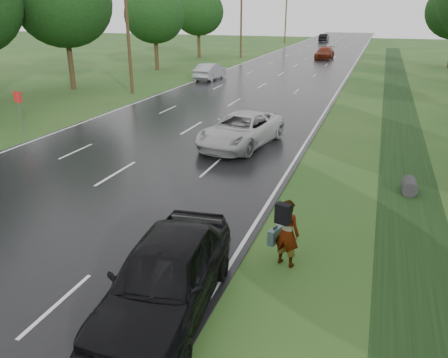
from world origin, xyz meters
The scene contains 18 objects.
road centered at (0.00, 45.00, 0.02)m, with size 14.00×180.00×0.04m, color black.
edge_stripe_east centered at (6.75, 45.00, 0.04)m, with size 0.12×180.00×0.01m, color silver.
edge_stripe_west centered at (-6.75, 45.00, 0.04)m, with size 0.12×180.00×0.01m, color silver.
center_line centered at (0.00, 45.00, 0.04)m, with size 0.12×180.00×0.01m, color silver.
drainage_ditch centered at (11.50, 18.71, 0.04)m, with size 2.20×120.00×0.56m.
road_sign centered at (-8.50, 12.00, 1.64)m, with size 0.50×0.06×2.30m.
utility_pole_mid centered at (-9.20, 25.00, 5.20)m, with size 1.60×0.26×10.00m.
utility_pole_far centered at (-9.20, 55.00, 5.20)m, with size 1.60×0.26×10.00m.
utility_pole_distant centered at (-9.20, 85.00, 5.20)m, with size 1.60×0.26×10.00m.
tree_west_c centered at (-15.00, 25.00, 6.92)m, with size 7.80×7.80×10.43m.
tree_west_d centered at (-14.20, 39.00, 5.82)m, with size 6.60×6.60×8.80m.
tree_west_f centered at (-14.80, 53.00, 6.14)m, with size 7.00×7.00×9.29m.
pedestrian centered at (8.11, 3.53, 0.98)m, with size 0.92×0.92×1.90m.
white_pickup centered at (3.73, 13.62, 0.84)m, with size 2.66×5.77×1.60m, color #BBBBBB.
dark_sedan centered at (6.00, 0.71, 0.94)m, with size 2.12×5.26×1.79m, color black.
silver_sedan centered at (-5.80, 34.06, 0.81)m, with size 1.63×4.66×1.54m, color #919399.
far_car_red centered at (2.27, 57.60, 0.80)m, with size 2.14×5.27×1.53m, color maroon.
far_car_dark centered at (-2.26, 92.05, 0.85)m, with size 1.71×4.91×1.62m, color black.
Camera 1 is at (9.96, -6.63, 6.44)m, focal length 35.00 mm.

